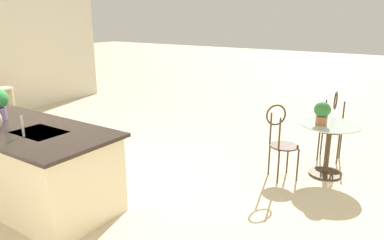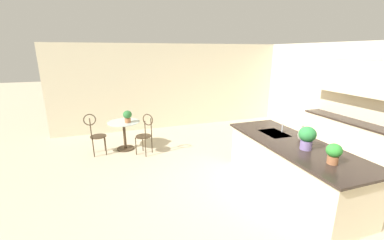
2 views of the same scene
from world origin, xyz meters
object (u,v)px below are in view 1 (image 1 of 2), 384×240
object	(u,v)px
chair_near_window	(332,123)
bistro_table	(328,145)
chair_by_island	(281,138)
potted_plant_on_table	(322,112)

from	to	relation	value
chair_near_window	bistro_table	bearing A→B (deg)	99.83
chair_near_window	chair_by_island	size ratio (longest dim) A/B	1.00
bistro_table	chair_by_island	world-z (taller)	chair_by_island
potted_plant_on_table	bistro_table	bearing A→B (deg)	-133.55
potted_plant_on_table	chair_by_island	bearing A→B (deg)	41.72
bistro_table	chair_by_island	xyz separation A→B (m)	(0.50, 0.47, 0.13)
chair_by_island	potted_plant_on_table	distance (m)	0.64
bistro_table	chair_by_island	distance (m)	0.70
chair_by_island	potted_plant_on_table	size ratio (longest dim) A/B	3.40
chair_by_island	potted_plant_on_table	bearing A→B (deg)	-138.28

